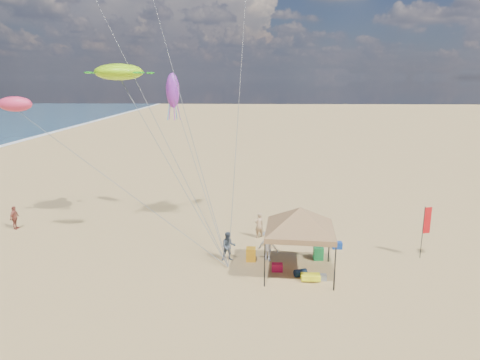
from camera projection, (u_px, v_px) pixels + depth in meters
The scene contains 18 objects.
ground at pixel (238, 272), 21.23m from camera, with size 280.00×280.00×0.00m, color tan.
canopy_tent at pixel (300, 210), 20.39m from camera, with size 6.36×6.36×3.93m.
feather_flag at pixel (426, 224), 22.54m from camera, with size 0.43×0.14×2.87m.
cooler_red at pixel (277, 267), 21.35m from camera, with size 0.54×0.38×0.38m, color #C10F3B.
cooler_blue at pixel (337, 245), 24.18m from camera, with size 0.54×0.38×0.38m, color navy.
bag_navy at pixel (300, 273), 20.79m from camera, with size 0.36×0.36×0.60m, color #0C1D35.
bag_orange at pixel (269, 242), 24.72m from camera, with size 0.36×0.36×0.60m, color orange.
chair_green at pixel (318, 253), 22.71m from camera, with size 0.50×0.50×0.70m, color #1A9343.
chair_yellow at pixel (251, 254), 22.54m from camera, with size 0.50×0.50×0.70m, color #FEAD1C.
crate_grey at pixel (323, 277), 20.40m from camera, with size 0.34×0.30×0.28m, color gray.
beach_cart at pixel (311, 277), 20.30m from camera, with size 0.90×0.50×0.24m, color #F9FF1C.
person_near_a at pixel (259, 225), 25.69m from camera, with size 0.57×0.38×1.57m, color tan.
person_near_b at pixel (228, 246), 22.46m from camera, with size 0.76×0.59×1.57m, color #39444E.
person_near_c at pixel (268, 245), 22.41m from camera, with size 1.10×0.63×1.71m, color silver.
person_far_a at pixel (14, 218), 27.18m from camera, with size 0.88×0.37×1.50m, color #9A4A3B.
turtle_kite at pixel (119, 72), 25.28m from camera, with size 2.89×2.32×0.96m, color #9AE80D.
fish_kite at pixel (15, 104), 23.38m from camera, with size 1.88×0.94×0.84m, color #E2325B.
squid_kite at pixel (173, 90), 27.70m from camera, with size 0.86×0.86×2.24m, color purple.
Camera 1 is at (0.84, -19.57, 9.40)m, focal length 32.06 mm.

